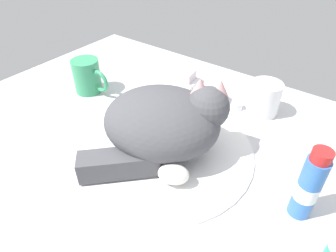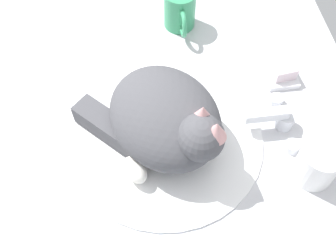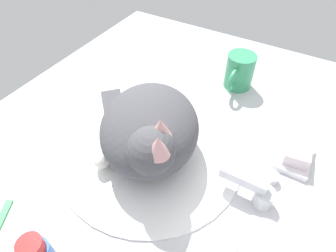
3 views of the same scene
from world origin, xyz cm
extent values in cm
cube|color=silver|center=(0.00, 0.00, -1.50)|extent=(110.00, 82.50, 3.00)
cylinder|color=white|center=(0.00, 0.00, 0.45)|extent=(37.35, 37.35, 0.90)
cylinder|color=silver|center=(0.00, 23.28, 1.73)|extent=(3.60, 3.60, 3.47)
cube|color=silver|center=(0.00, 19.09, 4.47)|extent=(2.00, 8.38, 2.00)
cylinder|color=silver|center=(-5.44, 23.28, 0.90)|extent=(2.80, 2.80, 1.80)
cylinder|color=silver|center=(5.44, 23.28, 0.90)|extent=(2.80, 2.80, 1.80)
ellipsoid|color=#4C4C51|center=(0.00, 0.00, 7.29)|extent=(28.37, 26.54, 12.79)
sphere|color=#4C4C51|center=(7.02, 4.91, 10.81)|extent=(10.81, 10.81, 8.11)
ellipsoid|color=white|center=(5.56, 4.21, 8.89)|extent=(6.68, 6.30, 4.46)
cone|color=#DB9E9E|center=(4.76, 5.40, 14.25)|extent=(4.87, 4.87, 3.65)
cone|color=#DB9E9E|center=(8.05, 6.98, 14.25)|extent=(4.87, 4.87, 3.65)
cube|color=#4C4C51|center=(-1.97, -10.24, 3.11)|extent=(13.54, 13.55, 4.43)
ellipsoid|color=white|center=(7.38, -6.28, 2.89)|extent=(6.61, 5.67, 3.99)
cylinder|color=#389966|center=(-30.50, 7.28, 4.45)|extent=(7.08, 7.08, 8.89)
torus|color=#389966|center=(-25.76, 7.28, 4.45)|extent=(5.98, 1.00, 5.98)
cube|color=white|center=(-12.73, 26.05, 0.60)|extent=(9.00, 6.40, 1.20)
cube|color=silver|center=(-12.73, 26.05, 2.54)|extent=(6.78, 5.31, 2.69)
cylinder|color=red|center=(27.40, 1.48, 12.76)|extent=(3.02, 3.02, 1.80)
camera|label=1|loc=(28.10, -35.72, 41.45)|focal=31.60mm
camera|label=2|loc=(40.15, -4.80, 67.36)|focal=43.75mm
camera|label=3|loc=(30.73, 21.73, 45.97)|focal=30.42mm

